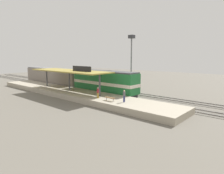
% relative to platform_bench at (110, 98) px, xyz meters
% --- Properties ---
extents(ground_plane, '(120.00, 120.00, 0.00)m').
position_rel_platform_bench_xyz_m(ground_plane, '(8.00, 11.45, -1.34)').
color(ground_plane, '#666056').
extents(track_near, '(3.20, 110.00, 0.16)m').
position_rel_platform_bench_xyz_m(track_near, '(6.00, 11.45, -1.31)').
color(track_near, '#565249').
rests_on(track_near, ground).
extents(track_far, '(3.20, 110.00, 0.16)m').
position_rel_platform_bench_xyz_m(track_far, '(10.60, 11.45, -1.31)').
color(track_far, '#565249').
rests_on(track_far, ground).
extents(platform, '(6.00, 44.00, 0.90)m').
position_rel_platform_bench_xyz_m(platform, '(1.40, 11.45, -0.89)').
color(platform, '#A89E89').
rests_on(platform, ground).
extents(station_canopy, '(5.20, 18.00, 4.70)m').
position_rel_platform_bench_xyz_m(station_canopy, '(1.40, 11.36, 3.19)').
color(station_canopy, '#47474C').
rests_on(station_canopy, platform).
extents(platform_bench, '(0.44, 1.70, 0.50)m').
position_rel_platform_bench_xyz_m(platform_bench, '(0.00, 0.00, 0.00)').
color(platform_bench, '#333338').
rests_on(platform_bench, platform).
extents(locomotive, '(2.93, 14.43, 4.44)m').
position_rel_platform_bench_xyz_m(locomotive, '(6.00, 6.87, 1.07)').
color(locomotive, '#28282D').
rests_on(locomotive, track_near).
extents(passenger_carriage_single, '(2.90, 20.00, 4.24)m').
position_rel_platform_bench_xyz_m(passenger_carriage_single, '(6.00, 24.87, 0.97)').
color(passenger_carriage_single, '#28282D').
rests_on(passenger_carriage_single, track_near).
extents(light_mast, '(1.10, 1.10, 11.70)m').
position_rel_platform_bench_xyz_m(light_mast, '(13.80, 6.29, 7.05)').
color(light_mast, slate).
rests_on(light_mast, ground).
extents(person_waiting, '(0.34, 0.34, 1.71)m').
position_rel_platform_bench_xyz_m(person_waiting, '(0.74, -2.04, 0.51)').
color(person_waiting, navy).
rests_on(person_waiting, platform).
extents(person_walking, '(0.34, 0.34, 1.71)m').
position_rel_platform_bench_xyz_m(person_walking, '(0.12, 2.56, 0.51)').
color(person_walking, olive).
rests_on(person_walking, platform).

